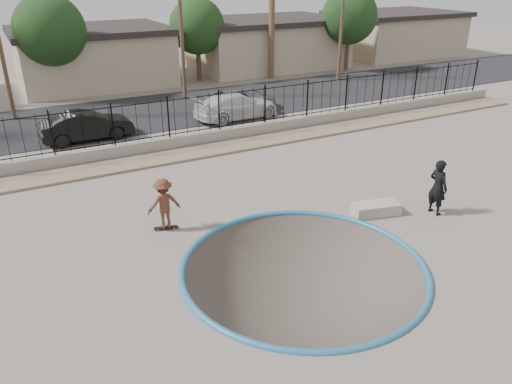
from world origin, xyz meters
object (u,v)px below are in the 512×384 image
object	(u,v)px
skater	(164,206)
car_b	(87,126)
car_d	(239,99)
skateboard	(166,228)
car_c	(237,106)
concrete_ledge	(376,209)
videographer	(438,187)

from	to	relation	value
skater	car_b	world-z (taller)	skater
skater	car_d	distance (m)	14.74
skateboard	car_d	world-z (taller)	car_d
car_b	car_c	xyz separation A→B (m)	(8.03, -0.00, -0.01)
car_d	concrete_ledge	bearing A→B (deg)	174.43
concrete_ledge	car_c	bearing A→B (deg)	85.85
car_b	car_c	bearing A→B (deg)	-91.52
skateboard	car_b	xyz separation A→B (m)	(-0.41, 10.40, 0.69)
car_c	car_d	world-z (taller)	car_c
videographer	car_b	xyz separation A→B (m)	(-8.96, 13.62, -0.23)
skateboard	car_d	distance (m)	14.75
skateboard	car_b	size ratio (longest dim) A/B	0.19
concrete_ledge	car_d	size ratio (longest dim) A/B	0.36
car_d	skateboard	bearing A→B (deg)	146.33
skateboard	concrete_ledge	bearing A→B (deg)	-4.69
videographer	car_c	bearing A→B (deg)	-0.07
concrete_ledge	car_b	size ratio (longest dim) A/B	0.37
concrete_ledge	car_c	distance (m)	12.79
skateboard	car_c	distance (m)	12.91
skateboard	car_d	bearing A→B (deg)	69.12
skateboard	concrete_ledge	xyz separation A→B (m)	(6.70, -2.35, 0.15)
skateboard	videographer	bearing A→B (deg)	-6.00
car_b	car_d	distance (m)	9.11
car_b	videographer	bearing A→B (deg)	-148.16
car_c	car_d	size ratio (longest dim) A/B	1.09
skater	car_c	size ratio (longest dim) A/B	0.34
skater	concrete_ledge	bearing A→B (deg)	160.28
videographer	car_b	distance (m)	16.31
car_d	car_c	bearing A→B (deg)	151.42
skater	car_b	distance (m)	10.41
concrete_ledge	car_d	bearing A→B (deg)	82.60
car_b	car_c	distance (m)	8.03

